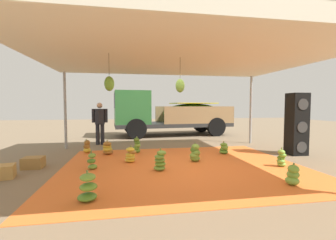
{
  "coord_description": "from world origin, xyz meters",
  "views": [
    {
      "loc": [
        -1.44,
        -5.95,
        1.62
      ],
      "look_at": [
        0.01,
        2.46,
        1.1
      ],
      "focal_mm": 24.65,
      "sensor_mm": 36.0,
      "label": 1
    }
  ],
  "objects_px": {
    "banana_bunch_3": "(137,146)",
    "banana_bunch_6": "(88,188)",
    "banana_bunch_9": "(160,161)",
    "worker_0": "(100,120)",
    "banana_bunch_5": "(131,155)",
    "banana_bunch_4": "(92,162)",
    "banana_bunch_8": "(108,148)",
    "banana_bunch_1": "(293,175)",
    "banana_bunch_7": "(195,153)",
    "crate_1": "(33,163)",
    "banana_bunch_2": "(87,147)",
    "crate_0": "(4,172)",
    "banana_bunch_0": "(281,159)",
    "banana_bunch_10": "(224,149)",
    "cargo_truck_main": "(168,114)",
    "speaker_stack": "(297,124)"
  },
  "relations": [
    {
      "from": "banana_bunch_3",
      "to": "banana_bunch_6",
      "type": "height_order",
      "value": "banana_bunch_3"
    },
    {
      "from": "banana_bunch_9",
      "to": "worker_0",
      "type": "xyz_separation_m",
      "value": [
        -1.96,
        4.33,
        0.78
      ]
    },
    {
      "from": "worker_0",
      "to": "banana_bunch_5",
      "type": "bearing_deg",
      "value": -69.86
    },
    {
      "from": "banana_bunch_3",
      "to": "banana_bunch_9",
      "type": "height_order",
      "value": "banana_bunch_3"
    },
    {
      "from": "banana_bunch_4",
      "to": "banana_bunch_8",
      "type": "xyz_separation_m",
      "value": [
        0.23,
        1.8,
        0.01
      ]
    },
    {
      "from": "banana_bunch_1",
      "to": "banana_bunch_7",
      "type": "distance_m",
      "value": 2.67
    },
    {
      "from": "crate_1",
      "to": "banana_bunch_8",
      "type": "bearing_deg",
      "value": 38.37
    },
    {
      "from": "banana_bunch_2",
      "to": "banana_bunch_7",
      "type": "bearing_deg",
      "value": -28.71
    },
    {
      "from": "banana_bunch_3",
      "to": "crate_0",
      "type": "xyz_separation_m",
      "value": [
        -3.05,
        -2.31,
        -0.1
      ]
    },
    {
      "from": "banana_bunch_0",
      "to": "banana_bunch_6",
      "type": "distance_m",
      "value": 4.92
    },
    {
      "from": "banana_bunch_4",
      "to": "crate_0",
      "type": "distance_m",
      "value": 1.89
    },
    {
      "from": "banana_bunch_10",
      "to": "cargo_truck_main",
      "type": "bearing_deg",
      "value": 100.76
    },
    {
      "from": "banana_bunch_6",
      "to": "crate_0",
      "type": "xyz_separation_m",
      "value": [
        -2.08,
        1.61,
        -0.07
      ]
    },
    {
      "from": "banana_bunch_1",
      "to": "banana_bunch_4",
      "type": "bearing_deg",
      "value": 155.7
    },
    {
      "from": "cargo_truck_main",
      "to": "speaker_stack",
      "type": "relative_size",
      "value": 3.16
    },
    {
      "from": "banana_bunch_3",
      "to": "banana_bunch_5",
      "type": "relative_size",
      "value": 1.15
    },
    {
      "from": "worker_0",
      "to": "cargo_truck_main",
      "type": "bearing_deg",
      "value": 37.56
    },
    {
      "from": "banana_bunch_3",
      "to": "worker_0",
      "type": "bearing_deg",
      "value": 125.61
    },
    {
      "from": "worker_0",
      "to": "crate_0",
      "type": "xyz_separation_m",
      "value": [
        -1.59,
        -4.35,
        -0.88
      ]
    },
    {
      "from": "banana_bunch_3",
      "to": "banana_bunch_6",
      "type": "xyz_separation_m",
      "value": [
        -0.97,
        -3.92,
        -0.03
      ]
    },
    {
      "from": "banana_bunch_9",
      "to": "cargo_truck_main",
      "type": "height_order",
      "value": "cargo_truck_main"
    },
    {
      "from": "banana_bunch_0",
      "to": "banana_bunch_1",
      "type": "relative_size",
      "value": 1.15
    },
    {
      "from": "banana_bunch_4",
      "to": "cargo_truck_main",
      "type": "xyz_separation_m",
      "value": [
        3.1,
        6.52,
        1.0
      ]
    },
    {
      "from": "banana_bunch_4",
      "to": "banana_bunch_8",
      "type": "bearing_deg",
      "value": 82.7
    },
    {
      "from": "crate_0",
      "to": "banana_bunch_2",
      "type": "bearing_deg",
      "value": 62.46
    },
    {
      "from": "banana_bunch_6",
      "to": "cargo_truck_main",
      "type": "height_order",
      "value": "cargo_truck_main"
    },
    {
      "from": "banana_bunch_8",
      "to": "speaker_stack",
      "type": "distance_m",
      "value": 6.35
    },
    {
      "from": "banana_bunch_8",
      "to": "banana_bunch_10",
      "type": "bearing_deg",
      "value": -8.31
    },
    {
      "from": "banana_bunch_3",
      "to": "cargo_truck_main",
      "type": "height_order",
      "value": "cargo_truck_main"
    },
    {
      "from": "banana_bunch_0",
      "to": "banana_bunch_7",
      "type": "relative_size",
      "value": 0.95
    },
    {
      "from": "banana_bunch_3",
      "to": "banana_bunch_10",
      "type": "height_order",
      "value": "banana_bunch_3"
    },
    {
      "from": "banana_bunch_0",
      "to": "crate_1",
      "type": "xyz_separation_m",
      "value": [
        -6.47,
        1.0,
        -0.08
      ]
    },
    {
      "from": "banana_bunch_4",
      "to": "banana_bunch_6",
      "type": "relative_size",
      "value": 0.91
    },
    {
      "from": "banana_bunch_4",
      "to": "banana_bunch_5",
      "type": "height_order",
      "value": "banana_bunch_5"
    },
    {
      "from": "banana_bunch_7",
      "to": "cargo_truck_main",
      "type": "bearing_deg",
      "value": 87.49
    },
    {
      "from": "banana_bunch_10",
      "to": "banana_bunch_7",
      "type": "bearing_deg",
      "value": -145.41
    },
    {
      "from": "banana_bunch_6",
      "to": "worker_0",
      "type": "xyz_separation_m",
      "value": [
        -0.49,
        5.96,
        0.81
      ]
    },
    {
      "from": "banana_bunch_9",
      "to": "crate_1",
      "type": "bearing_deg",
      "value": 166.03
    },
    {
      "from": "banana_bunch_4",
      "to": "banana_bunch_9",
      "type": "height_order",
      "value": "banana_bunch_9"
    },
    {
      "from": "banana_bunch_1",
      "to": "banana_bunch_2",
      "type": "distance_m",
      "value": 6.26
    },
    {
      "from": "banana_bunch_3",
      "to": "banana_bunch_1",
      "type": "bearing_deg",
      "value": -51.45
    },
    {
      "from": "worker_0",
      "to": "speaker_stack",
      "type": "bearing_deg",
      "value": -25.49
    },
    {
      "from": "banana_bunch_6",
      "to": "speaker_stack",
      "type": "height_order",
      "value": "speaker_stack"
    },
    {
      "from": "banana_bunch_0",
      "to": "banana_bunch_8",
      "type": "distance_m",
      "value": 5.28
    },
    {
      "from": "banana_bunch_2",
      "to": "banana_bunch_9",
      "type": "height_order",
      "value": "banana_bunch_9"
    },
    {
      "from": "banana_bunch_8",
      "to": "crate_1",
      "type": "distance_m",
      "value": 2.26
    },
    {
      "from": "worker_0",
      "to": "banana_bunch_6",
      "type": "bearing_deg",
      "value": -85.29
    },
    {
      "from": "banana_bunch_9",
      "to": "banana_bunch_1",
      "type": "bearing_deg",
      "value": -30.8
    },
    {
      "from": "banana_bunch_2",
      "to": "crate_1",
      "type": "relative_size",
      "value": 0.97
    },
    {
      "from": "banana_bunch_1",
      "to": "crate_0",
      "type": "height_order",
      "value": "banana_bunch_1"
    }
  ]
}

